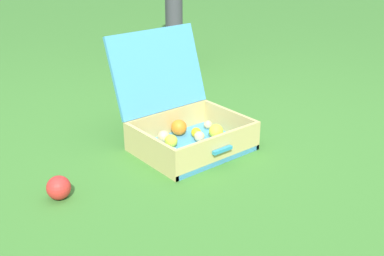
% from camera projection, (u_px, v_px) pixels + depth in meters
% --- Properties ---
extents(ground_plane, '(16.00, 16.00, 0.00)m').
position_uv_depth(ground_plane, '(186.00, 146.00, 2.42)').
color(ground_plane, '#3D7A2D').
extents(open_suitcase, '(0.52, 0.58, 0.55)m').
position_uv_depth(open_suitcase, '(183.00, 124.00, 2.38)').
color(open_suitcase, '#4799C6').
rests_on(open_suitcase, ground).
extents(stray_ball_on_grass, '(0.10, 0.10, 0.10)m').
position_uv_depth(stray_ball_on_grass, '(59.00, 188.00, 1.94)').
color(stray_ball_on_grass, red).
rests_on(stray_ball_on_grass, ground).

